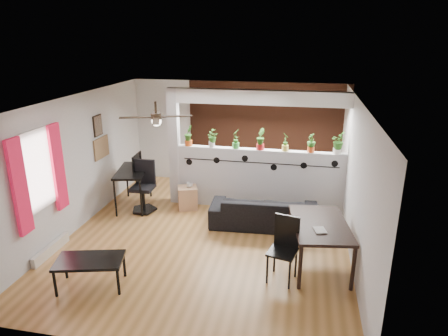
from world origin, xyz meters
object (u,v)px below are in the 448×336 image
(potted_plant_5, at_px, (311,142))
(cube_shelf, at_px, (188,198))
(potted_plant_3, at_px, (260,138))
(computer_desk, at_px, (132,173))
(folding_chair, at_px, (285,243))
(potted_plant_2, at_px, (236,138))
(office_chair, at_px, (144,189))
(cup, at_px, (189,185))
(dining_table, at_px, (320,228))
(potted_plant_0, at_px, (188,135))
(potted_plant_1, at_px, (212,138))
(ceiling_fan, at_px, (156,118))
(sofa, at_px, (264,212))
(potted_plant_4, at_px, (286,141))
(potted_plant_6, at_px, (338,143))
(coffee_table, at_px, (90,262))

(potted_plant_5, xyz_separation_m, cube_shelf, (-2.59, -0.34, -1.31))
(potted_plant_3, bearing_deg, computer_desk, -170.69)
(potted_plant_3, distance_m, folding_chair, 2.86)
(potted_plant_2, relative_size, potted_plant_3, 0.92)
(office_chair, bearing_deg, potted_plant_3, 14.34)
(cup, bearing_deg, dining_table, -33.37)
(potted_plant_0, height_order, potted_plant_1, potted_plant_0)
(ceiling_fan, height_order, sofa, ceiling_fan)
(potted_plant_4, bearing_deg, cube_shelf, -170.63)
(potted_plant_0, relative_size, potted_plant_2, 1.07)
(potted_plant_4, xyz_separation_m, dining_table, (0.71, -2.13, -0.87))
(ceiling_fan, distance_m, folding_chair, 2.97)
(potted_plant_6, relative_size, folding_chair, 0.43)
(ceiling_fan, relative_size, potted_plant_0, 2.66)
(potted_plant_6, height_order, folding_chair, potted_plant_6)
(potted_plant_4, bearing_deg, ceiling_fan, -139.76)
(dining_table, height_order, folding_chair, folding_chair)
(office_chair, bearing_deg, cup, 16.55)
(potted_plant_2, bearing_deg, dining_table, -50.38)
(potted_plant_5, bearing_deg, potted_plant_3, 180.00)
(ceiling_fan, bearing_deg, potted_plant_6, 29.51)
(ceiling_fan, distance_m, potted_plant_1, 2.03)
(cube_shelf, height_order, cup, cup)
(potted_plant_6, xyz_separation_m, sofa, (-1.38, -0.84, -1.29))
(potted_plant_2, height_order, dining_table, potted_plant_2)
(potted_plant_3, relative_size, office_chair, 0.41)
(potted_plant_2, distance_m, folding_chair, 3.02)
(cube_shelf, xyz_separation_m, coffee_table, (-0.63, -3.08, 0.16))
(potted_plant_4, xyz_separation_m, coffee_table, (-2.69, -3.42, -1.15))
(office_chair, bearing_deg, computer_desk, 152.01)
(cup, distance_m, computer_desk, 1.29)
(office_chair, relative_size, dining_table, 0.71)
(potted_plant_0, height_order, cube_shelf, potted_plant_0)
(computer_desk, bearing_deg, dining_table, -22.88)
(office_chair, bearing_deg, coffee_table, -84.53)
(potted_plant_6, distance_m, coffee_table, 5.20)
(potted_plant_1, relative_size, potted_plant_3, 0.82)
(potted_plant_6, bearing_deg, dining_table, -99.07)
(dining_table, bearing_deg, potted_plant_0, 142.88)
(cup, distance_m, folding_chair, 3.14)
(computer_desk, bearing_deg, potted_plant_6, 5.94)
(computer_desk, xyz_separation_m, coffee_table, (0.59, -2.97, -0.36))
(cube_shelf, bearing_deg, sofa, -36.14)
(cube_shelf, relative_size, folding_chair, 0.48)
(potted_plant_1, xyz_separation_m, potted_plant_2, (0.53, 0.00, 0.02))
(dining_table, bearing_deg, potted_plant_6, 80.93)
(computer_desk, relative_size, coffee_table, 1.17)
(potted_plant_3, relative_size, dining_table, 0.30)
(potted_plant_6, relative_size, office_chair, 0.40)
(potted_plant_4, relative_size, sofa, 0.19)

